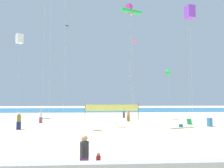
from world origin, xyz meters
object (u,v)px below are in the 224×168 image
beachgoer_teal_shirt (124,112)px  toddler_figure (98,162)px  beachgoer_white_shirt (41,116)px  trash_barrel (210,122)px  kite_black_diamond (67,27)px  volleyball_net (112,108)px  kite_green_tube (131,12)px  kite_pink_delta (133,42)px  kite_green_delta (169,72)px  beach_handbag (181,126)px  beachgoer_olive_shirt (19,120)px  kite_white_box (20,39)px  mother_figure (84,154)px  folding_beach_chair (190,123)px  beachgoer_coral_shirt (128,115)px  kite_violet_box (190,12)px  kite_yellow_diamond (65,0)px  kite_magenta_box (129,9)px

beachgoer_teal_shirt → toddler_figure: bearing=57.3°
beachgoer_white_shirt → trash_barrel: size_ratio=1.74×
beachgoer_teal_shirt → kite_black_diamond: kite_black_diamond is taller
volleyball_net → kite_green_tube: 13.50m
kite_black_diamond → kite_pink_delta: kite_black_diamond is taller
kite_green_delta → beach_handbag: bearing=-100.4°
beach_handbag → kite_green_delta: bearing=79.6°
beachgoer_white_shirt → beachgoer_olive_shirt: bearing=164.7°
volleyball_net → kite_white_box: bearing=167.8°
mother_figure → folding_beach_chair: bearing=28.7°
beachgoer_coral_shirt → folding_beach_chair: (5.93, -5.52, -0.41)m
beachgoer_teal_shirt → kite_pink_delta: kite_pink_delta is taller
beachgoer_olive_shirt → beachgoer_teal_shirt: bearing=-20.8°
beachgoer_teal_shirt → kite_green_delta: 9.24m
kite_white_box → kite_violet_box: bearing=-19.8°
volleyball_net → kite_black_diamond: 19.16m
toddler_figure → beachgoer_olive_shirt: 14.33m
folding_beach_chair → volleyball_net: (-8.04, 7.57, 1.17)m
beachgoer_white_shirt → kite_yellow_diamond: bearing=-101.4°
volleyball_net → kite_magenta_box: (2.83, 1.62, 15.71)m
kite_green_delta → kite_green_tube: size_ratio=0.57×
trash_barrel → volleyball_net: bearing=145.5°
kite_white_box → trash_barrel: bearing=-22.4°
kite_black_diamond → kite_violet_box: (17.52, -14.02, -2.99)m
kite_green_delta → volleyball_net: bearing=177.4°
kite_yellow_diamond → kite_green_tube: kite_yellow_diamond is taller
folding_beach_chair → beach_handbag: bearing=-145.8°
trash_barrel → kite_green_tube: size_ratio=0.07×
toddler_figure → kite_magenta_box: size_ratio=0.05×
kite_pink_delta → kite_green_delta: (4.12, -6.92, -6.53)m
trash_barrel → kite_green_delta: (-2.11, 6.79, 6.45)m
beachgoer_coral_shirt → folding_beach_chair: bearing=-53.9°
mother_figure → kite_white_box: (-12.49, 23.48, 11.80)m
volleyball_net → beachgoer_coral_shirt: bearing=-44.1°
beach_handbag → folding_beach_chair: bearing=-3.2°
trash_barrel → kite_white_box: size_ratio=0.07×
folding_beach_chair → kite_white_box: size_ratio=0.07×
mother_figure → beachgoer_olive_shirt: beachgoer_olive_shirt is taller
toddler_figure → kite_white_box: 29.39m
toddler_figure → kite_white_box: size_ratio=0.06×
volleyball_net → folding_beach_chair: bearing=-43.3°
kite_pink_delta → kite_yellow_diamond: (-10.53, -9.94, 2.49)m
beachgoer_teal_shirt → kite_yellow_diamond: bearing=12.3°
beach_handbag → kite_magenta_box: (-4.21, 9.13, 17.19)m
beachgoer_teal_shirt → kite_magenta_box: size_ratio=0.09×
kite_violet_box → kite_yellow_diamond: 15.95m
beach_handbag → beachgoer_white_shirt: bearing=165.2°
beachgoer_coral_shirt → kite_pink_delta: (2.12, 8.58, 12.57)m
kite_white_box → folding_beach_chair: bearing=-25.3°
beachgoer_coral_shirt → kite_green_tube: kite_green_tube is taller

